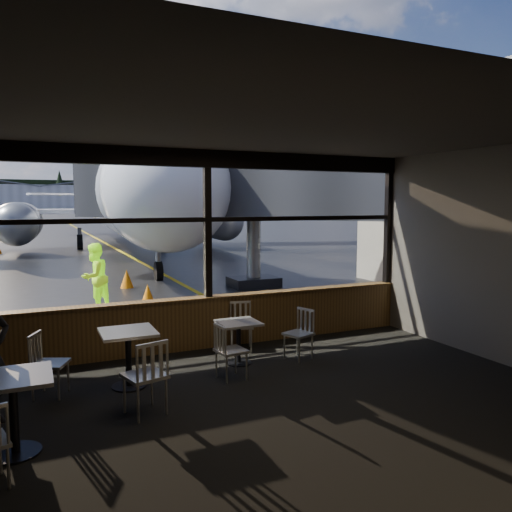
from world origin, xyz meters
TOP-DOWN VIEW (x-y plane):
  - ground_plane at (0.00, 120.00)m, footprint 520.00×520.00m
  - carpet_floor at (0.00, -3.00)m, footprint 8.00×6.00m
  - ceiling at (0.00, -3.00)m, footprint 8.00×6.00m
  - wall_back at (0.00, -6.00)m, footprint 8.00×0.04m
  - window_sill at (0.00, 0.00)m, footprint 8.00×0.28m
  - window_header at (0.00, 0.00)m, footprint 8.00×0.18m
  - mullion_centre at (0.00, 0.00)m, footprint 0.12×0.12m
  - mullion_right at (3.95, 0.00)m, footprint 0.12×0.12m
  - window_transom at (0.00, 0.00)m, footprint 8.00×0.10m
  - airliner at (1.89, 20.43)m, footprint 33.01×38.66m
  - jet_bridge at (3.60, 5.50)m, footprint 8.79×10.74m
  - cafe_table_near at (0.14, -1.08)m, footprint 0.63×0.63m
  - cafe_table_mid at (-1.66, -1.41)m, footprint 0.74×0.74m
  - cafe_table_left at (-3.06, -2.85)m, footprint 0.76×0.76m
  - chair_near_e at (1.13, -1.27)m, footprint 0.59×0.59m
  - chair_near_w at (-0.23, -1.70)m, footprint 0.52×0.52m
  - chair_near_n at (0.47, -0.40)m, footprint 0.59×0.59m
  - chair_mid_s at (-1.64, -2.42)m, footprint 0.65×0.65m
  - chair_mid_w at (-2.67, -1.31)m, footprint 0.63×0.63m
  - ground_crew at (-1.49, 4.11)m, footprint 1.00×1.00m
  - cone_nose at (-0.23, 7.11)m, footprint 0.40×0.40m
  - terminal_annex at (10.00, 2.50)m, footprint 5.00×7.00m
  - hangar_mid at (0.00, 185.00)m, footprint 38.00×15.00m
  - hangar_right at (60.00, 178.00)m, footprint 50.00×20.00m
  - fuel_tank_c at (-10.00, 182.00)m, footprint 8.00×8.00m
  - treeline at (0.00, 210.00)m, footprint 360.00×3.00m
  - cone_extra at (-0.11, 4.64)m, footprint 0.33×0.33m

SIDE VIEW (x-z plane):
  - ground_plane at x=0.00m, z-range 0.00..0.00m
  - carpet_floor at x=0.00m, z-range 0.01..0.01m
  - cone_extra at x=-0.11m, z-range 0.00..0.46m
  - cone_nose at x=-0.23m, z-range 0.00..0.56m
  - cafe_table_near at x=0.14m, z-range 0.00..0.70m
  - cafe_table_mid at x=-1.66m, z-range 0.00..0.82m
  - cafe_table_left at x=-3.06m, z-range 0.00..0.84m
  - chair_near_w at x=-0.23m, z-range 0.00..0.84m
  - chair_near_e at x=1.13m, z-range 0.00..0.84m
  - chair_near_n at x=0.47m, z-range 0.00..0.85m
  - chair_mid_w at x=-2.67m, z-range 0.00..0.88m
  - window_sill at x=0.00m, z-range 0.00..0.90m
  - chair_mid_s at x=-1.64m, z-range 0.00..0.96m
  - ground_crew at x=-1.49m, z-range 0.00..1.63m
  - wall_back at x=0.00m, z-range 0.00..3.50m
  - mullion_centre at x=0.00m, z-range 0.90..3.50m
  - mullion_right at x=3.95m, z-range 0.90..3.50m
  - window_transom at x=0.00m, z-range 2.26..2.34m
  - jet_bridge at x=3.60m, z-range 0.00..4.69m
  - terminal_annex at x=10.00m, z-range 0.00..6.00m
  - fuel_tank_c at x=-10.00m, z-range 0.00..6.00m
  - window_header at x=0.00m, z-range 3.20..3.50m
  - ceiling at x=0.00m, z-range 3.48..3.52m
  - hangar_mid at x=0.00m, z-range 0.00..10.00m
  - airliner at x=1.89m, z-range 0.00..11.18m
  - hangar_right at x=60.00m, z-range 0.00..12.00m
  - treeline at x=0.00m, z-range 0.00..12.00m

